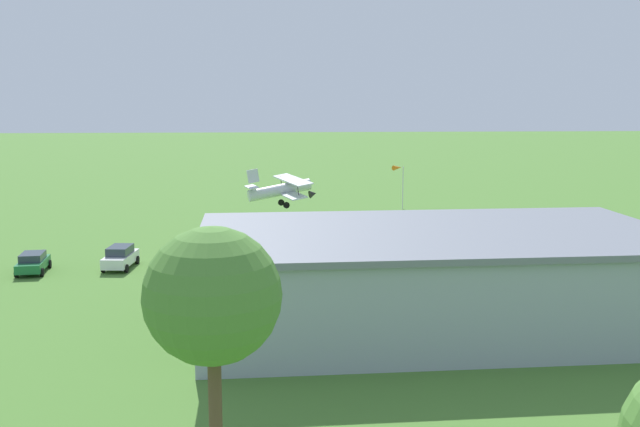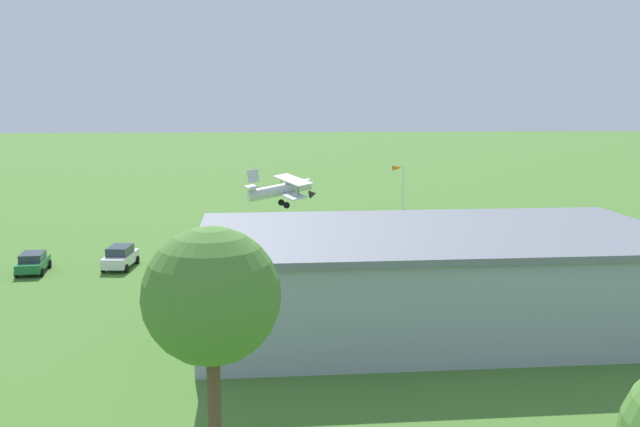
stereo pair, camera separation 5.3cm
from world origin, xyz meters
The scene contains 14 objects.
ground_plane centered at (0.00, 0.00, 0.00)m, with size 400.00×400.00×0.00m, color #47752D.
hangar centered at (-4.88, 28.28, 2.85)m, with size 27.81×15.60×5.68m.
biplane centered at (3.52, -1.82, 4.23)m, with size 7.39×9.34×3.96m.
car_orange centered at (-16.92, 14.90, 0.85)m, with size 2.07×4.20×1.65m.
car_yellow centered at (9.47, 14.63, 0.85)m, with size 2.05×4.53×1.62m.
car_white centered at (16.53, 12.90, 0.90)m, with size 2.35×4.43×1.75m.
car_green centered at (22.90, 13.94, 0.80)m, with size 2.36×4.18×1.53m.
person_beside_truck centered at (-10.88, 12.57, 0.86)m, with size 0.41×0.41×1.72m.
person_walking_on_apron centered at (4.02, 13.49, 0.81)m, with size 0.51×0.51×1.62m.
person_by_parked_cars centered at (-13.00, 15.66, 0.84)m, with size 0.50×0.50×1.69m.
person_crossing_taxiway centered at (0.52, 10.93, 0.84)m, with size 0.53×0.53×1.68m.
person_at_fence_line centered at (-8.76, 12.09, 0.85)m, with size 0.48×0.48×1.70m.
tree_near_perimeter_road centered at (6.45, 46.23, 7.07)m, with size 4.42×4.42×9.34m.
windsock centered at (-10.39, -14.82, 4.65)m, with size 1.46×1.24×5.28m.
Camera 2 is at (4.46, 67.96, 13.34)m, focal length 39.67 mm.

